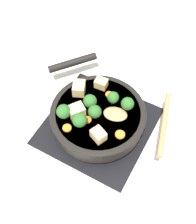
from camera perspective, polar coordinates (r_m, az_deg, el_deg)
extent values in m
plane|color=silver|center=(0.96, 0.00, -2.63)|extent=(2.40, 2.40, 0.00)
cube|color=black|center=(0.95, 0.00, -2.51)|extent=(0.31, 0.31, 0.01)
torus|color=black|center=(0.94, 0.00, -2.00)|extent=(0.24, 0.24, 0.01)
cube|color=black|center=(0.94, 0.00, -2.00)|extent=(0.01, 0.23, 0.01)
cube|color=black|center=(0.94, 0.00, -2.00)|extent=(0.23, 0.01, 0.01)
cylinder|color=black|center=(0.91, 0.00, -0.93)|extent=(0.27, 0.27, 0.05)
cylinder|color=brown|center=(0.91, 0.00, -0.79)|extent=(0.24, 0.24, 0.05)
torus|color=black|center=(0.89, 0.00, -0.14)|extent=(0.28, 0.28, 0.01)
cylinder|color=black|center=(1.03, -4.67, 8.98)|extent=(0.12, 0.14, 0.02)
ellipsoid|color=#A87A4C|center=(0.88, 3.18, -0.39)|extent=(0.08, 0.06, 0.01)
cylinder|color=#A87A4C|center=(0.88, 12.00, -2.10)|extent=(0.07, 0.20, 0.02)
cube|color=#DBB770|center=(0.87, -3.95, 0.17)|extent=(0.05, 0.05, 0.03)
cube|color=#DBB770|center=(0.83, 0.08, -4.20)|extent=(0.05, 0.04, 0.03)
cube|color=#DBB770|center=(0.93, 0.57, 5.27)|extent=(0.04, 0.03, 0.03)
cube|color=#DBB770|center=(0.92, -3.49, 4.37)|extent=(0.05, 0.05, 0.03)
cylinder|color=#709956|center=(0.90, 2.72, 1.99)|extent=(0.01, 0.01, 0.01)
sphere|color=#285B23|center=(0.89, 2.77, 2.69)|extent=(0.03, 0.03, 0.03)
cylinder|color=#709956|center=(0.88, -0.60, -0.67)|extent=(0.01, 0.01, 0.01)
sphere|color=#285B23|center=(0.86, -0.61, 0.06)|extent=(0.04, 0.04, 0.04)
cylinder|color=#709956|center=(0.86, -3.30, -2.23)|extent=(0.01, 0.01, 0.01)
sphere|color=#285B23|center=(0.84, -3.37, -1.47)|extent=(0.04, 0.04, 0.04)
cylinder|color=#709956|center=(0.89, 5.31, 0.79)|extent=(0.01, 0.01, 0.01)
sphere|color=#285B23|center=(0.88, 5.41, 1.52)|extent=(0.04, 0.04, 0.04)
cylinder|color=#709956|center=(0.88, -6.17, -0.68)|extent=(0.01, 0.01, 0.01)
sphere|color=#285B23|center=(0.86, -6.30, 0.09)|extent=(0.04, 0.04, 0.04)
cylinder|color=#709956|center=(0.90, -1.46, 1.24)|extent=(0.01, 0.01, 0.01)
sphere|color=#285B23|center=(0.88, -1.49, 2.00)|extent=(0.04, 0.04, 0.04)
cylinder|color=orange|center=(0.92, 2.09, 3.18)|extent=(0.02, 0.02, 0.01)
cylinder|color=orange|center=(0.85, 4.05, -4.15)|extent=(0.03, 0.03, 0.01)
cylinder|color=orange|center=(0.87, -1.94, -1.44)|extent=(0.02, 0.02, 0.01)
cylinder|color=orange|center=(0.86, -5.69, -2.93)|extent=(0.02, 0.02, 0.01)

